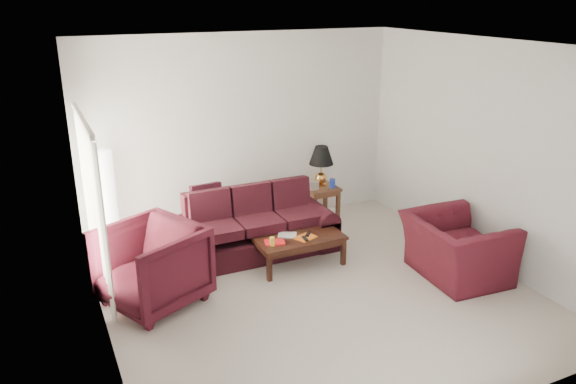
% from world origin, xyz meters
% --- Properties ---
extents(floor, '(5.00, 5.00, 0.00)m').
position_xyz_m(floor, '(0.00, 0.00, 0.00)').
color(floor, beige).
rests_on(floor, ground).
extents(blinds, '(0.10, 2.00, 2.16)m').
position_xyz_m(blinds, '(-2.42, 1.30, 1.08)').
color(blinds, silver).
rests_on(blinds, ground).
extents(sofa, '(2.29, 1.13, 0.91)m').
position_xyz_m(sofa, '(-0.26, 1.34, 0.46)').
color(sofa, black).
rests_on(sofa, ground).
extents(throw_pillow, '(0.46, 0.24, 0.46)m').
position_xyz_m(throw_pillow, '(-0.81, 1.88, 0.73)').
color(throw_pillow, black).
rests_on(throw_pillow, sofa).
extents(end_table, '(0.53, 0.53, 0.57)m').
position_xyz_m(end_table, '(1.16, 2.09, 0.28)').
color(end_table, '#5C271F').
rests_on(end_table, ground).
extents(table_lamp, '(0.43, 0.43, 0.66)m').
position_xyz_m(table_lamp, '(1.20, 2.14, 0.90)').
color(table_lamp, '#CE8D40').
rests_on(table_lamp, end_table).
extents(clock, '(0.14, 0.06, 0.14)m').
position_xyz_m(clock, '(1.00, 2.00, 0.64)').
color(clock, silver).
rests_on(clock, end_table).
extents(blue_canister, '(0.10, 0.10, 0.15)m').
position_xyz_m(blue_canister, '(1.31, 1.97, 0.64)').
color(blue_canister, '#1933A4').
rests_on(blue_canister, end_table).
extents(picture_frame, '(0.15, 0.18, 0.06)m').
position_xyz_m(picture_frame, '(1.05, 2.31, 0.65)').
color(picture_frame, white).
rests_on(picture_frame, end_table).
extents(floor_lamp, '(0.30, 0.30, 1.55)m').
position_xyz_m(floor_lamp, '(-2.12, 2.20, 0.77)').
color(floor_lamp, silver).
rests_on(floor_lamp, ground).
extents(armchair_left, '(1.44, 1.42, 0.99)m').
position_xyz_m(armchair_left, '(-1.91, 0.59, 0.50)').
color(armchair_left, '#3C0D17').
rests_on(armchair_left, ground).
extents(armchair_right, '(1.16, 1.31, 0.80)m').
position_xyz_m(armchair_right, '(1.83, -0.40, 0.40)').
color(armchair_right, '#461019').
rests_on(armchair_right, ground).
extents(coffee_table, '(1.21, 0.63, 0.42)m').
position_xyz_m(coffee_table, '(0.12, 0.76, 0.21)').
color(coffee_table, black).
rests_on(coffee_table, ground).
extents(magazine_red, '(0.31, 0.26, 0.02)m').
position_xyz_m(magazine_red, '(-0.26, 0.72, 0.43)').
color(magazine_red, red).
rests_on(magazine_red, coffee_table).
extents(magazine_white, '(0.31, 0.28, 0.01)m').
position_xyz_m(magazine_white, '(-0.01, 0.86, 0.43)').
color(magazine_white, silver).
rests_on(magazine_white, coffee_table).
extents(magazine_orange, '(0.33, 0.29, 0.02)m').
position_xyz_m(magazine_orange, '(0.18, 0.68, 0.43)').
color(magazine_orange, orange).
rests_on(magazine_orange, coffee_table).
extents(remote_a, '(0.06, 0.16, 0.02)m').
position_xyz_m(remote_a, '(0.14, 0.61, 0.45)').
color(remote_a, black).
rests_on(remote_a, coffee_table).
extents(remote_b, '(0.14, 0.16, 0.02)m').
position_xyz_m(remote_b, '(0.25, 0.74, 0.45)').
color(remote_b, black).
rests_on(remote_b, coffee_table).
extents(yellow_glass, '(0.09, 0.09, 0.12)m').
position_xyz_m(yellow_glass, '(-0.32, 0.65, 0.48)').
color(yellow_glass, yellow).
rests_on(yellow_glass, coffee_table).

